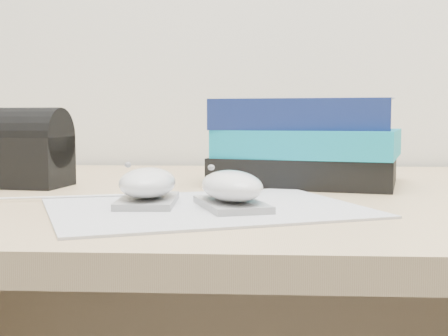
# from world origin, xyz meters

# --- Properties ---
(mousepad) EXTENTS (0.40, 0.36, 0.00)m
(mousepad) POSITION_xyz_m (-0.13, 1.40, 0.73)
(mousepad) COLOR #95969D
(mousepad) RESTS_ON desk
(mouse_rear) EXTENTS (0.07, 0.12, 0.05)m
(mouse_rear) POSITION_xyz_m (-0.20, 1.42, 0.75)
(mouse_rear) COLOR gray
(mouse_rear) RESTS_ON mousepad
(mouse_front) EXTENTS (0.09, 0.12, 0.05)m
(mouse_front) POSITION_xyz_m (-0.10, 1.39, 0.75)
(mouse_front) COLOR gray
(mouse_front) RESTS_ON mousepad
(usb_cable) EXTENTS (0.20, 0.06, 0.00)m
(usb_cable) POSITION_xyz_m (-0.33, 1.45, 0.73)
(usb_cable) COLOR white
(usb_cable) RESTS_ON mousepad
(book_stack) EXTENTS (0.30, 0.26, 0.13)m
(book_stack) POSITION_xyz_m (-0.00, 1.66, 0.79)
(book_stack) COLOR black
(book_stack) RESTS_ON desk
(pouch) EXTENTS (0.13, 0.10, 0.11)m
(pouch) POSITION_xyz_m (-0.41, 1.60, 0.78)
(pouch) COLOR black
(pouch) RESTS_ON desk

